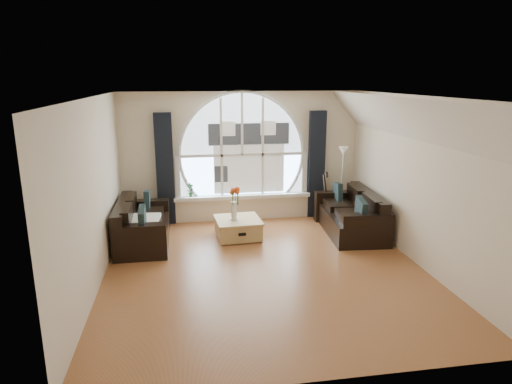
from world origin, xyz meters
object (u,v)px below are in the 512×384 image
sofa_left (143,223)px  sofa_right (350,213)px  guitar (324,195)px  potted_plant (190,190)px  floor_lamp (342,185)px  vase_flowers (234,200)px  coffee_chest (238,227)px

sofa_left → sofa_right: 3.95m
guitar → potted_plant: 2.84m
guitar → potted_plant: guitar is taller
floor_lamp → guitar: bearing=143.1°
sofa_left → vase_flowers: 1.71m
sofa_right → coffee_chest: size_ratio=2.22×
sofa_right → guitar: bearing=108.6°
sofa_left → potted_plant: 1.48m
sofa_right → coffee_chest: sofa_right is taller
vase_flowers → floor_lamp: size_ratio=0.44×
vase_flowers → floor_lamp: (2.34, 0.63, 0.04)m
sofa_right → guitar: size_ratio=1.74×
coffee_chest → guitar: size_ratio=0.78×
floor_lamp → guitar: size_ratio=1.51×
sofa_right → floor_lamp: floor_lamp is taller
floor_lamp → guitar: floor_lamp is taller
vase_flowers → guitar: size_ratio=0.66×
sofa_left → guitar: bearing=13.1°
guitar → potted_plant: bearing=151.8°
vase_flowers → coffee_chest: bearing=11.3°
coffee_chest → potted_plant: bearing=124.3°
sofa_right → floor_lamp: 0.82m
guitar → vase_flowers: bearing=-180.0°
coffee_chest → potted_plant: size_ratio=2.83×
sofa_left → coffee_chest: bearing=0.9°
guitar → sofa_right: bearing=-98.7°
floor_lamp → potted_plant: (-3.12, 0.49, -0.10)m
coffee_chest → sofa_left: bearing=177.5°
coffee_chest → floor_lamp: floor_lamp is taller
vase_flowers → potted_plant: vase_flowers is taller
sofa_right → coffee_chest: (-2.20, 0.10, -0.20)m
sofa_right → potted_plant: (-3.06, 1.20, 0.30)m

